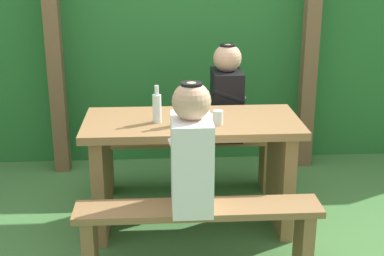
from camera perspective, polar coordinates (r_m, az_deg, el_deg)
The scene contains 13 objects.
ground_plane at distance 3.80m, azimuth 0.00°, elevation -10.21°, with size 12.00×12.00×0.00m, color #407138.
hedge_backdrop at distance 5.11m, azimuth -1.19°, elevation 8.98°, with size 6.40×0.89×1.97m, color #25692B.
pergola_post_left at distance 4.55m, azimuth -14.29°, elevation 7.29°, with size 0.12×0.12×1.97m, color brown.
pergola_post_right at distance 4.64m, azimuth 12.33°, elevation 7.65°, with size 0.12×0.12×1.97m, color brown.
picnic_table at distance 3.58m, azimuth 0.00°, elevation -2.89°, with size 1.40×0.64×0.77m.
bench_near at distance 3.14m, azimuth 0.67°, elevation -10.25°, with size 1.40×0.24×0.44m.
bench_far at distance 4.20m, azimuth -0.49°, elevation -2.60°, with size 1.40×0.24×0.44m.
person_white_shirt at distance 2.95m, azimuth -0.06°, elevation -2.46°, with size 0.25×0.35×0.72m.
person_black_coat at distance 4.08m, azimuth 3.68°, elevation 3.45°, with size 0.25×0.35×0.72m.
drinking_glass at distance 3.39m, azimuth 2.75°, elevation 1.11°, with size 0.07×0.07×0.09m, color silver.
bottle_left at distance 3.37m, azimuth -0.81°, elevation 2.02°, with size 0.06×0.06×0.25m.
bottle_right at distance 3.42m, azimuth -3.72°, elevation 2.18°, with size 0.06×0.06×0.24m.
cell_phone at distance 3.58m, azimuth 1.57°, elevation 1.40°, with size 0.07×0.14×0.01m, color silver.
Camera 1 is at (-0.21, -3.33, 1.82)m, focal length 50.55 mm.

